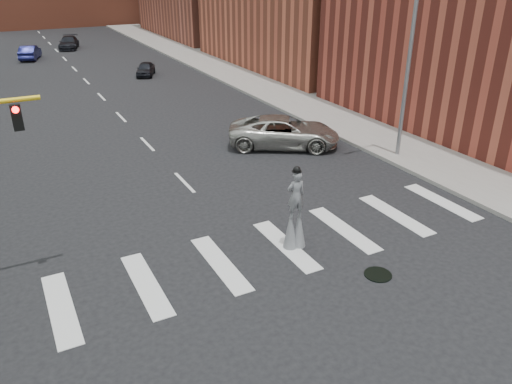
# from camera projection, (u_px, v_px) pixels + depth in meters

# --- Properties ---
(ground_plane) EXTENTS (160.00, 160.00, 0.00)m
(ground_plane) POSITION_uv_depth(u_px,v_px,m) (268.00, 268.00, 16.62)
(ground_plane) COLOR black
(ground_plane) RESTS_ON ground
(sidewalk_right) EXTENTS (5.00, 90.00, 0.18)m
(sidewalk_right) POSITION_uv_depth(u_px,v_px,m) (255.00, 81.00, 41.92)
(sidewalk_right) COLOR gray
(sidewalk_right) RESTS_ON ground
(manhole) EXTENTS (0.90, 0.90, 0.04)m
(manhole) POSITION_uv_depth(u_px,v_px,m) (378.00, 275.00, 16.26)
(manhole) COLOR black
(manhole) RESTS_ON ground
(streetlight) EXTENTS (2.05, 0.20, 9.00)m
(streetlight) POSITION_uv_depth(u_px,v_px,m) (407.00, 62.00, 23.95)
(streetlight) COLOR slate
(streetlight) RESTS_ON ground
(stilt_performer) EXTENTS (0.84, 0.56, 3.10)m
(stilt_performer) POSITION_uv_depth(u_px,v_px,m) (295.00, 216.00, 17.38)
(stilt_performer) COLOR #312113
(stilt_performer) RESTS_ON ground
(suv_crossing) EXTENTS (6.55, 5.45, 1.66)m
(suv_crossing) POSITION_uv_depth(u_px,v_px,m) (284.00, 132.00, 27.19)
(suv_crossing) COLOR #AEACA5
(suv_crossing) RESTS_ON ground
(car_near) EXTENTS (2.66, 3.69, 1.17)m
(car_near) POSITION_uv_depth(u_px,v_px,m) (146.00, 69.00, 44.21)
(car_near) COLOR black
(car_near) RESTS_ON ground
(car_mid) EXTENTS (2.62, 4.58, 1.43)m
(car_mid) POSITION_uv_depth(u_px,v_px,m) (30.00, 52.00, 51.36)
(car_mid) COLOR #16194F
(car_mid) RESTS_ON ground
(car_far) EXTENTS (3.08, 5.07, 1.37)m
(car_far) POSITION_uv_depth(u_px,v_px,m) (69.00, 43.00, 57.62)
(car_far) COLOR black
(car_far) RESTS_ON ground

